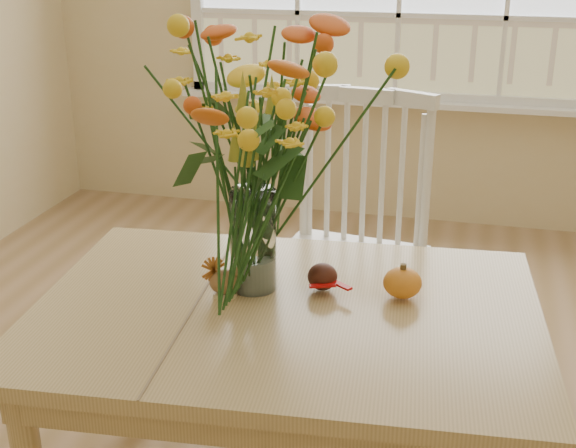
# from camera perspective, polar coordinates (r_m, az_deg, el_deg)

# --- Properties ---
(dining_table) EXTENTS (1.36, 1.02, 0.69)m
(dining_table) POSITION_cam_1_polar(r_m,az_deg,el_deg) (2.01, -0.14, -8.49)
(dining_table) COLOR tan
(dining_table) RESTS_ON floor
(windsor_chair) EXTENTS (0.54, 0.52, 1.06)m
(windsor_chair) POSITION_cam_1_polar(r_m,az_deg,el_deg) (2.68, 4.86, -0.84)
(windsor_chair) COLOR white
(windsor_chair) RESTS_ON floor
(flower_vase) EXTENTS (0.57, 0.57, 0.68)m
(flower_vase) POSITION_cam_1_polar(r_m,az_deg,el_deg) (1.93, -2.73, 6.32)
(flower_vase) COLOR white
(flower_vase) RESTS_ON dining_table
(pumpkin) EXTENTS (0.10, 0.10, 0.08)m
(pumpkin) POSITION_cam_1_polar(r_m,az_deg,el_deg) (2.02, 8.47, -4.44)
(pumpkin) COLOR #BF6016
(pumpkin) RESTS_ON dining_table
(turkey_figurine) EXTENTS (0.10, 0.09, 0.10)m
(turkey_figurine) POSITION_cam_1_polar(r_m,az_deg,el_deg) (2.01, -4.71, -4.30)
(turkey_figurine) COLOR #CCB78C
(turkey_figurine) RESTS_ON dining_table
(dark_gourd) EXTENTS (0.13, 0.09, 0.07)m
(dark_gourd) POSITION_cam_1_polar(r_m,az_deg,el_deg) (2.04, 2.57, -4.01)
(dark_gourd) COLOR #38160F
(dark_gourd) RESTS_ON dining_table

